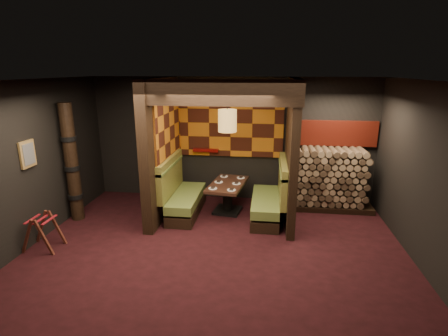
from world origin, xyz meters
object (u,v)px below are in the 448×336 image
Objects in this scene: dining_table at (227,193)px; firewood_stack at (333,179)px; booth_bench_left at (182,196)px; booth_bench_right at (271,200)px; luggage_rack at (42,231)px; totem_column at (72,164)px; pendant_lamp at (227,121)px.

dining_table is 0.77× the size of firewood_stack.
booth_bench_right is (1.89, 0.00, 0.00)m from booth_bench_left.
totem_column is at bearing 93.64° from luggage_rack.
luggage_rack is 5.83m from firewood_stack.
pendant_lamp reaches higher than totem_column.
booth_bench_left is 1.20× the size of dining_table.
booth_bench_left is at bearing 41.97° from luggage_rack.
booth_bench_left is at bearing -171.43° from pendant_lamp.
pendant_lamp is 0.62× the size of firewood_stack.
luggage_rack is at bearing -146.07° from dining_table.
firewood_stack is at bearing 27.35° from booth_bench_right.
dining_table reaches higher than luggage_rack.
luggage_rack is (-3.90, -1.81, -0.07)m from booth_bench_right.
booth_bench_left is at bearing -168.56° from dining_table.
booth_bench_left is 2.40× the size of luggage_rack.
booth_bench_left reaches higher than luggage_rack.
firewood_stack is (5.33, 1.25, -0.51)m from totem_column.
pendant_lamp reaches higher than luggage_rack.
booth_bench_right is at bearing -11.95° from dining_table.
pendant_lamp is (-0.93, 0.15, 1.61)m from booth_bench_right.
totem_column is (-3.06, -0.70, -0.82)m from pendant_lamp.
booth_bench_left is at bearing 180.00° from booth_bench_right.
booth_bench_right is 0.95m from dining_table.
booth_bench_left is 1.00× the size of booth_bench_right.
firewood_stack is at bearing 12.47° from dining_table.
booth_bench_right is 4.10m from totem_column.
firewood_stack is (5.26, 2.51, 0.35)m from luggage_rack.
booth_bench_right is 2.40× the size of luggage_rack.
booth_bench_left is at bearing 14.75° from totem_column.
pendant_lamp is at bearing -166.33° from firewood_stack.
totem_column is 5.50m from firewood_stack.
luggage_rack is at bearing -146.74° from pendant_lamp.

